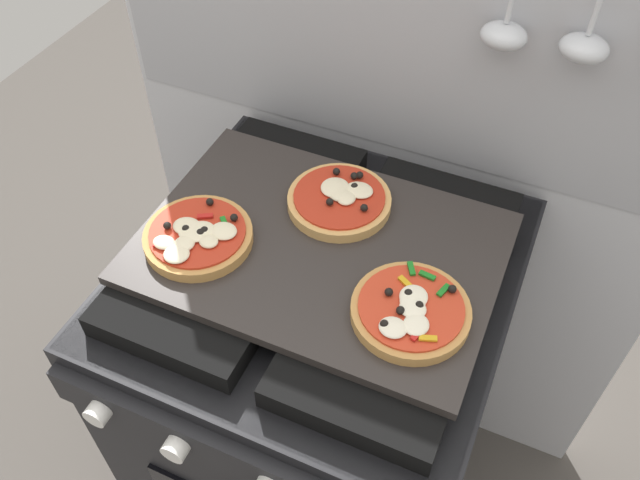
# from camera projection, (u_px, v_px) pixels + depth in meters

# --- Properties ---
(kitchen_backsplash) EXTENTS (1.10, 0.09, 1.55)m
(kitchen_backsplash) POSITION_uv_depth(u_px,v_px,m) (390.00, 173.00, 1.30)
(kitchen_backsplash) COLOR silver
(kitchen_backsplash) RESTS_ON ground_plane
(stove) EXTENTS (0.60, 0.64, 0.90)m
(stove) POSITION_uv_depth(u_px,v_px,m) (320.00, 398.00, 1.34)
(stove) COLOR black
(stove) RESTS_ON ground_plane
(baking_tray) EXTENTS (0.54, 0.38, 0.02)m
(baking_tray) POSITION_uv_depth(u_px,v_px,m) (320.00, 248.00, 1.01)
(baking_tray) COLOR #2D2826
(baking_tray) RESTS_ON stove
(pizza_left) EXTENTS (0.17, 0.17, 0.03)m
(pizza_left) POSITION_uv_depth(u_px,v_px,m) (197.00, 236.00, 0.99)
(pizza_left) COLOR #C18947
(pizza_left) RESTS_ON baking_tray
(pizza_right) EXTENTS (0.17, 0.17, 0.03)m
(pizza_right) POSITION_uv_depth(u_px,v_px,m) (411.00, 311.00, 0.90)
(pizza_right) COLOR #C18947
(pizza_right) RESTS_ON baking_tray
(pizza_center) EXTENTS (0.17, 0.17, 0.03)m
(pizza_center) POSITION_uv_depth(u_px,v_px,m) (340.00, 199.00, 1.05)
(pizza_center) COLOR tan
(pizza_center) RESTS_ON baking_tray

